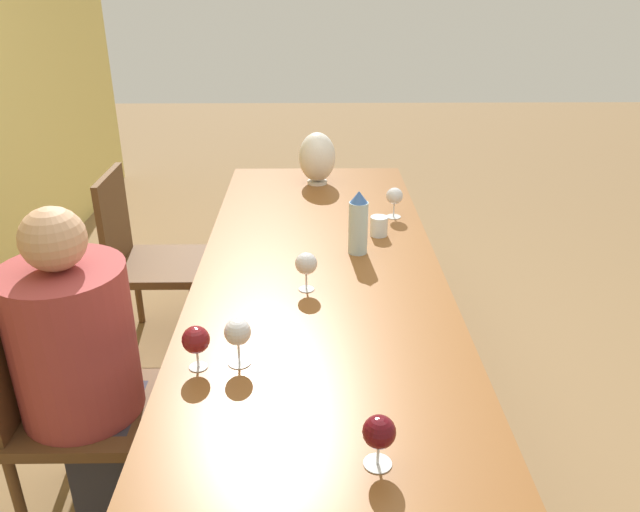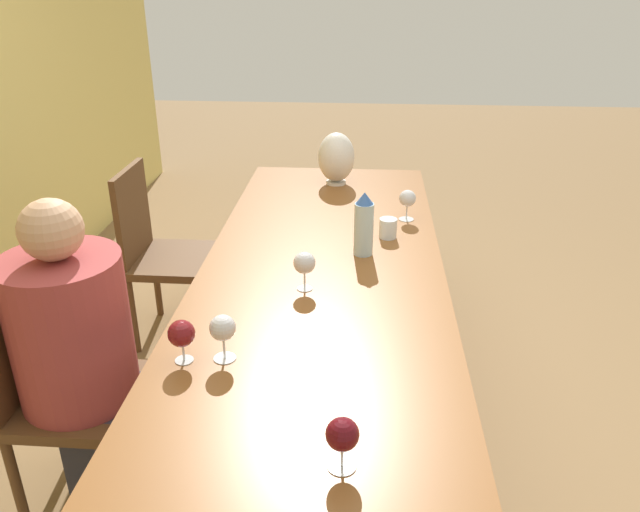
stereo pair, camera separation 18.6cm
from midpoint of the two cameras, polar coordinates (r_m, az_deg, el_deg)
name	(u,v)px [view 1 (the left image)]	position (r m, az deg, el deg)	size (l,w,h in m)	color
ground_plane	(320,419)	(2.82, -1.97, -14.74)	(14.00, 14.00, 0.00)	olive
dining_table	(320,285)	(2.45, -2.19, -2.72)	(2.73, 0.96, 0.72)	brown
water_bottle	(358,223)	(2.53, 1.42, 2.98)	(0.08, 0.08, 0.27)	#ADCCD6
water_tumbler	(379,226)	(2.74, 3.48, 2.72)	(0.08, 0.08, 0.09)	silver
vase	(316,157)	(3.39, -1.93, 8.97)	(0.20, 0.20, 0.28)	silver
wine_glass_0	(394,197)	(2.93, 5.02, 5.40)	(0.08, 0.08, 0.14)	silver
wine_glass_1	(196,340)	(1.87, -14.11, -7.55)	(0.08, 0.08, 0.14)	silver
wine_glass_2	(238,333)	(1.86, -10.41, -7.01)	(0.08, 0.08, 0.15)	silver
wine_glass_3	(306,264)	(2.24, -3.64, -0.78)	(0.08, 0.08, 0.15)	silver
wine_glass_4	(379,433)	(1.50, 1.76, -15.96)	(0.08, 0.08, 0.14)	silver
chair_near	(63,398)	(2.33, -24.65, -11.82)	(0.44, 0.44, 0.92)	brown
chair_far	(145,256)	(3.24, -17.31, -0.01)	(0.44, 0.44, 0.92)	brown
person_near	(83,367)	(2.23, -23.12, -9.41)	(0.39, 0.39, 1.17)	#2D2D38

